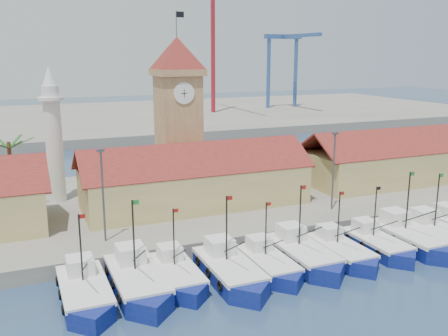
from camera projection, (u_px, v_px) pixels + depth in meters
name	position (u px, v px, depth m)	size (l,w,h in m)	color
ground	(274.00, 285.00, 42.27)	(400.00, 400.00, 0.00)	navy
quay	(185.00, 201.00, 63.67)	(140.00, 32.00, 1.50)	gray
terminal	(89.00, 120.00, 140.91)	(240.00, 80.00, 2.00)	gray
boat_0	(85.00, 294.00, 38.98)	(3.61, 9.89, 7.48)	navy
boat_1	(138.00, 283.00, 40.73)	(3.91, 10.71, 8.10)	navy
boat_2	(178.00, 276.00, 42.31)	(3.30, 9.03, 6.83)	navy
boat_3	(231.00, 273.00, 42.78)	(3.78, 10.34, 7.83)	navy
boat_4	(269.00, 265.00, 44.54)	(3.23, 8.86, 6.70)	navy
boat_5	(304.00, 256.00, 46.28)	(3.76, 10.30, 7.80)	navy
boat_6	(342.00, 253.00, 47.33)	(3.32, 9.09, 6.88)	navy
boat_7	(378.00, 245.00, 49.10)	(3.32, 9.09, 6.88)	navy
boat_8	(412.00, 240.00, 50.33)	(3.90, 10.69, 8.09)	navy
boat_9	(441.00, 236.00, 51.41)	(3.68, 10.09, 7.64)	navy
hall_center	(195.00, 184.00, 59.35)	(27.04, 10.13, 7.61)	tan
hall_right	(405.00, 162.00, 71.42)	(31.20, 10.13, 7.61)	tan
clock_tower	(178.00, 112.00, 62.96)	(5.80, 5.80, 22.70)	tan
minaret	(54.00, 134.00, 59.60)	(3.00, 3.00, 16.30)	silver
palm_tree	(11.00, 170.00, 56.70)	(5.60, 5.03, 8.39)	brown
lamp_posts	(225.00, 179.00, 51.79)	(80.70, 0.25, 9.03)	#3F3F44
crane_red_right	(215.00, 21.00, 142.45)	(1.00, 34.78, 47.08)	maroon
gantry	(288.00, 51.00, 157.02)	(13.00, 22.00, 23.20)	#305494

